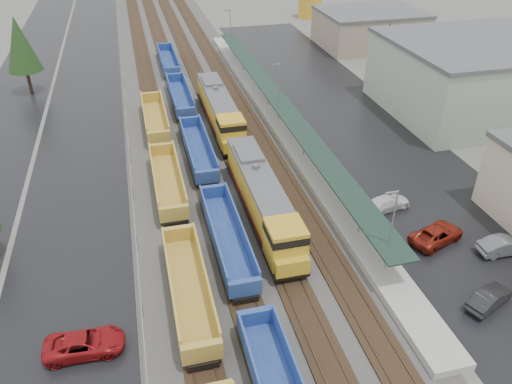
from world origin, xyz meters
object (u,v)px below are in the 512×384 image
parked_car_east_a (489,298)px  parked_car_east_c (387,203)px  parked_car_east_e (504,246)px  locomotive_trail (220,111)px  well_string_blue (210,187)px  locomotive_lead (263,200)px  storage_tank (310,5)px  parked_car_east_b (437,234)px  well_string_yellow (189,289)px  parked_car_west_c (84,344)px

parked_car_east_a → parked_car_east_c: size_ratio=0.91×
parked_car_east_e → locomotive_trail: bearing=32.6°
parked_car_east_c → well_string_blue: bearing=56.6°
locomotive_lead → storage_tank: (30.84, 74.85, 0.30)m
storage_tank → parked_car_east_b: bearing=-101.7°
well_string_yellow → parked_car_east_c: bearing=20.8°
parked_car_east_a → well_string_yellow: bearing=51.2°
well_string_yellow → locomotive_lead: bearing=47.2°
locomotive_trail → well_string_yellow: 30.72m
well_string_yellow → parked_car_east_e: 26.64m
locomotive_trail → well_string_blue: locomotive_trail is taller
parked_car_east_a → parked_car_east_c: 13.67m
parked_car_east_c → parked_car_east_a: bearing=173.7°
parked_car_west_c → well_string_yellow: bearing=-65.6°
parked_car_west_c → parked_car_east_b: 29.83m
parked_car_east_a → locomotive_lead: bearing=19.5°
well_string_yellow → parked_car_east_a: bearing=-15.5°
parked_car_east_b → locomotive_trail: bearing=6.9°
well_string_yellow → well_string_blue: size_ratio=0.79×
locomotive_trail → parked_car_east_c: 25.16m
well_string_yellow → parked_car_east_e: (26.62, -0.89, -0.44)m
well_string_yellow → parked_car_west_c: (-7.45, -3.08, -0.46)m
locomotive_trail → parked_car_east_c: locomotive_trail is taller
locomotive_trail → well_string_blue: (-4.00, -15.76, -1.21)m
locomotive_lead → parked_car_east_b: size_ratio=3.68×
locomotive_trail → parked_car_east_a: 38.11m
storage_tank → parked_car_east_e: size_ratio=1.16×
parked_car_west_c → parked_car_east_c: size_ratio=1.12×
well_string_blue → parked_car_east_e: 27.01m
well_string_blue → well_string_yellow: bearing=-106.1°
locomotive_lead → locomotive_trail: bearing=90.0°
parked_car_east_b → parked_car_east_e: bearing=-141.3°
well_string_yellow → parked_car_west_c: 8.08m
locomotive_trail → storage_tank: 62.06m
locomotive_trail → parked_car_east_e: size_ratio=4.25×
well_string_blue → parked_car_east_a: size_ratio=22.94×
locomotive_trail → well_string_blue: size_ratio=0.20×
locomotive_lead → parked_car_east_e: locomotive_lead is taller
locomotive_lead → parked_car_east_a: size_ratio=4.58×
locomotive_trail → well_string_blue: bearing=-104.2°
locomotive_trail → parked_car_east_a: bearing=-69.2°
locomotive_lead → parked_car_east_e: (18.62, -9.52, -1.60)m
well_string_yellow → well_string_blue: 14.44m
well_string_yellow → parked_car_west_c: size_ratio=14.65×
storage_tank → parked_car_east_c: storage_tank is taller
parked_car_east_b → parked_car_west_c: bearing=79.8°
well_string_blue → parked_car_east_a: well_string_blue is taller
locomotive_lead → parked_car_east_c: bearing=-4.7°
locomotive_trail → parked_car_east_e: (18.62, -30.52, -1.60)m
parked_car_east_a → parked_car_west_c: bearing=61.0°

